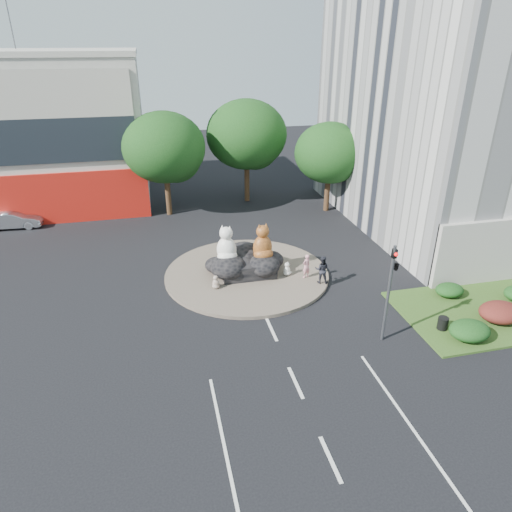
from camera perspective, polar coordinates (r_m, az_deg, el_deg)
The scene contains 20 objects.
ground at distance 20.14m, azimuth 4.98°, elevation -15.49°, with size 120.00×120.00×0.00m, color black.
roundabout_island at distance 28.11m, azimuth -1.16°, elevation -2.21°, with size 10.00×10.00×0.20m, color brown.
rock_plinth at distance 27.85m, azimuth -1.17°, elevation -1.21°, with size 3.20×2.60×0.90m, color black, non-canonical shape.
grass_verge at distance 27.65m, azimuth 27.51°, elevation -6.01°, with size 10.00×6.00×0.12m, color #2C4A18.
tree_left at distance 37.29m, azimuth -11.29°, elevation 12.79°, with size 6.46×6.46×8.27m.
tree_mid at distance 40.00m, azimuth -1.11°, elevation 14.56°, with size 6.84×6.84×8.76m.
tree_right at distance 38.17m, azimuth 9.25°, elevation 12.28°, with size 5.70×5.70×7.30m.
hedge_near_green at distance 24.34m, azimuth 25.14°, elevation -8.43°, with size 2.00×1.60×0.90m, color #133812.
hedge_red at distance 26.45m, azimuth 28.23°, elevation -6.22°, with size 2.20×1.76×0.99m, color #521815.
hedge_back_green at distance 27.75m, azimuth 23.03°, elevation -3.94°, with size 1.60×1.28×0.72m, color #133812.
traffic_light at distance 21.49m, azimuth 16.78°, elevation -2.07°, with size 0.44×1.24×5.00m.
street_lamp at distance 29.89m, azimuth 24.61°, elevation 6.42°, with size 2.34×0.22×8.06m.
cat_white at distance 27.00m, azimuth -3.72°, elevation 1.58°, with size 1.37×1.19×2.29m, color white, non-canonical shape.
cat_tabby at distance 27.26m, azimuth 0.82°, elevation 1.85°, with size 1.36×1.18×2.26m, color #B86226, non-canonical shape.
kitten_calico at distance 26.24m, azimuth -5.06°, elevation -3.19°, with size 0.50×0.43×0.83m, color silver, non-canonical shape.
kitten_white at distance 27.62m, azimuth 3.90°, elevation -1.55°, with size 0.52×0.45×0.87m, color silver, non-canonical shape.
pedestrian_pink at distance 27.30m, azimuth 6.30°, elevation -1.25°, with size 0.55×0.36×1.50m, color pink.
pedestrian_dark at distance 26.79m, azimuth 8.24°, elevation -1.68°, with size 0.83×0.64×1.70m, color #212229.
parked_car at distance 39.57m, azimuth -28.04°, elevation 4.04°, with size 1.42×4.08×1.35m, color #A3A4AA.
litter_bin at distance 24.64m, azimuth 22.31°, elevation -7.78°, with size 0.51×0.51×0.64m, color black.
Camera 1 is at (-5.05, -14.35, 13.20)m, focal length 32.00 mm.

